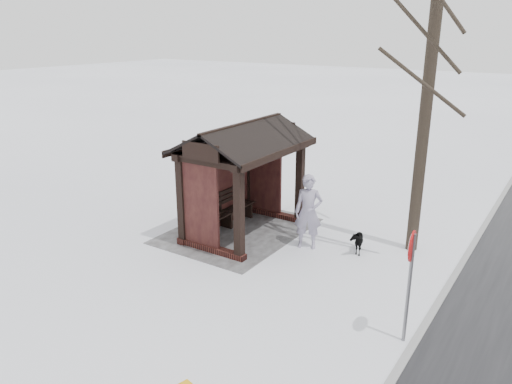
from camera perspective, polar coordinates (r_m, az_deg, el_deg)
ground at (r=13.93m, az=-1.34°, el=-4.63°), size 120.00×120.00×0.00m
kerb at (r=11.97m, az=21.18°, el=-9.94°), size 120.00×0.15×0.06m
trampled_patch at (r=14.03m, az=-2.01°, el=-4.43°), size 4.20×3.20×0.02m
bus_shelter at (r=13.33m, az=-1.97°, el=4.12°), size 3.60×2.40×3.09m
pedestrian at (r=12.74m, az=6.01°, el=-2.28°), size 0.70×0.83×1.94m
dog at (r=12.89m, az=11.39°, el=-5.45°), size 0.81×0.59×0.62m
road_sign at (r=9.09m, az=17.25°, el=-7.69°), size 0.55×0.11×2.14m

